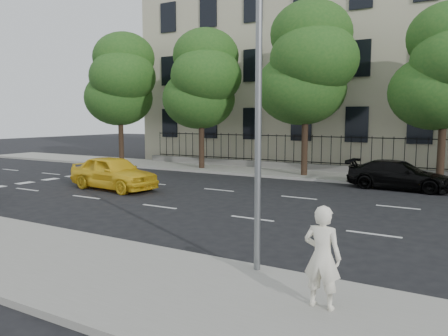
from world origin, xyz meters
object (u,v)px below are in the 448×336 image
object	(u,v)px
yellow_taxi	(113,173)
woman_near	(322,257)
street_light	(270,37)
black_sedan	(399,175)

from	to	relation	value
yellow_taxi	woman_near	xyz separation A→B (m)	(12.77, -8.12, 0.24)
street_light	yellow_taxi	distance (m)	13.44
yellow_taxi	woman_near	distance (m)	15.14
yellow_taxi	black_sedan	size ratio (longest dim) A/B	0.99
yellow_taxi	woman_near	bearing A→B (deg)	-116.43
street_light	woman_near	bearing A→B (deg)	-43.33
yellow_taxi	black_sedan	distance (m)	13.66
street_light	yellow_taxi	size ratio (longest dim) A/B	1.69
street_light	yellow_taxi	bearing A→B (deg)	149.68
street_light	black_sedan	bearing A→B (deg)	86.37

